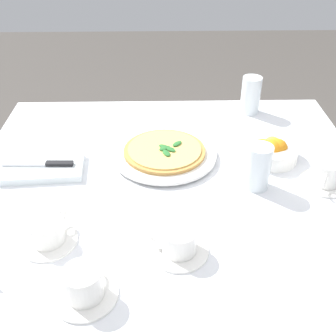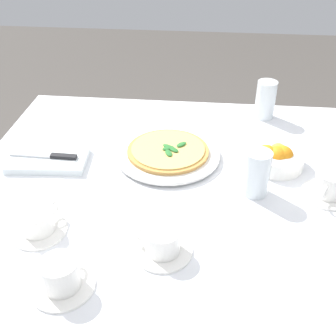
% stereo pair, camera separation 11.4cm
% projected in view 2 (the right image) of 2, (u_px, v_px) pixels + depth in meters
% --- Properties ---
extents(dining_table, '(1.10, 1.10, 0.76)m').
position_uv_depth(dining_table, '(168.00, 231.00, 1.16)').
color(dining_table, white).
rests_on(dining_table, ground_plane).
extents(pizza_plate, '(0.30, 0.30, 0.02)m').
position_uv_depth(pizza_plate, '(168.00, 154.00, 1.22)').
color(pizza_plate, white).
rests_on(pizza_plate, dining_table).
extents(pizza, '(0.24, 0.24, 0.02)m').
position_uv_depth(pizza, '(168.00, 150.00, 1.21)').
color(pizza, '#C68E47').
rests_on(pizza, pizza_plate).
extents(coffee_cup_near_right, '(0.13, 0.13, 0.06)m').
position_uv_depth(coffee_cup_near_right, '(38.00, 222.00, 0.95)').
color(coffee_cup_near_right, white).
rests_on(coffee_cup_near_right, dining_table).
extents(coffee_cup_back_corner, '(0.13, 0.13, 0.07)m').
position_uv_depth(coffee_cup_back_corner, '(61.00, 276.00, 0.82)').
color(coffee_cup_back_corner, white).
rests_on(coffee_cup_back_corner, dining_table).
extents(coffee_cup_left_edge, '(0.13, 0.13, 0.06)m').
position_uv_depth(coffee_cup_left_edge, '(162.00, 242.00, 0.90)').
color(coffee_cup_left_edge, white).
rests_on(coffee_cup_left_edge, dining_table).
extents(coffee_cup_right_edge, '(0.13, 0.13, 0.07)m').
position_uv_depth(coffee_cup_right_edge, '(329.00, 186.00, 1.06)').
color(coffee_cup_right_edge, white).
rests_on(coffee_cup_right_edge, dining_table).
extents(water_glass_far_right, '(0.07, 0.07, 0.13)m').
position_uv_depth(water_glass_far_right, '(265.00, 102.00, 1.41)').
color(water_glass_far_right, white).
rests_on(water_glass_far_right, dining_table).
extents(water_glass_near_left, '(0.07, 0.07, 0.12)m').
position_uv_depth(water_glass_near_left, '(256.00, 175.00, 1.06)').
color(water_glass_near_left, white).
rests_on(water_glass_near_left, dining_table).
extents(napkin_folded, '(0.23, 0.15, 0.02)m').
position_uv_depth(napkin_folded, '(48.00, 160.00, 1.20)').
color(napkin_folded, white).
rests_on(napkin_folded, dining_table).
extents(dinner_knife, '(0.20, 0.02, 0.01)m').
position_uv_depth(dinner_knife, '(47.00, 156.00, 1.19)').
color(dinner_knife, silver).
rests_on(dinner_knife, napkin_folded).
extents(citrus_bowl, '(0.15, 0.15, 0.07)m').
position_uv_depth(citrus_bowl, '(276.00, 158.00, 1.17)').
color(citrus_bowl, white).
rests_on(citrus_bowl, dining_table).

